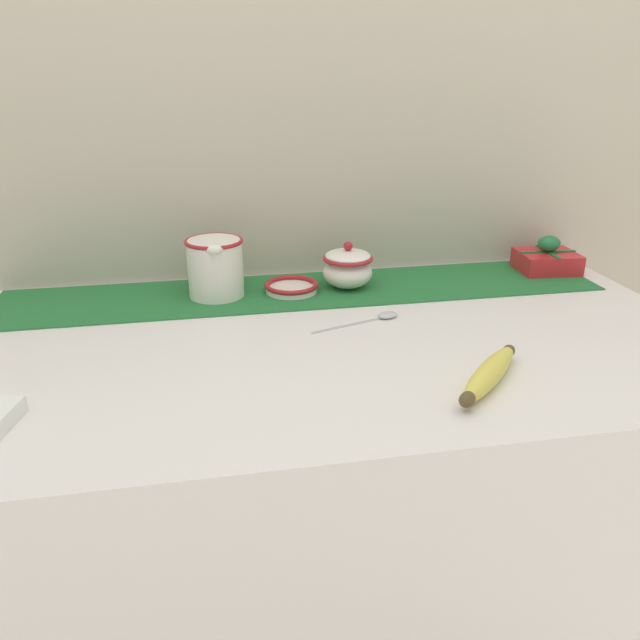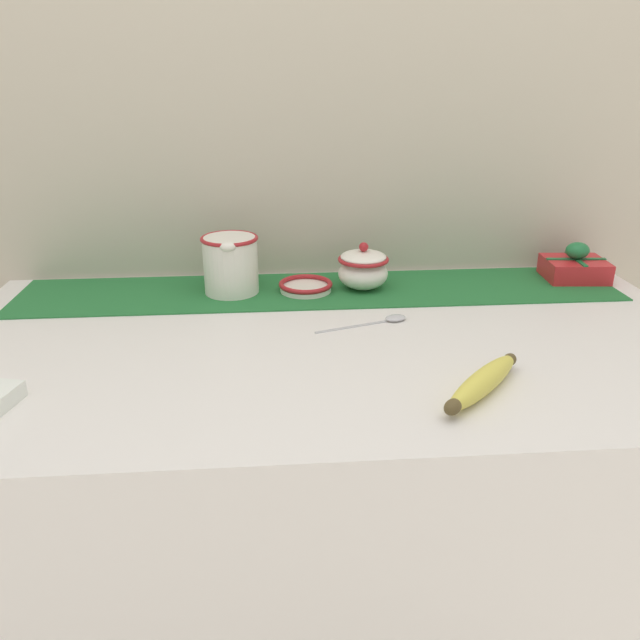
% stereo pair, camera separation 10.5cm
% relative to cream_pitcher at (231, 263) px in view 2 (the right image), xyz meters
% --- Properties ---
extents(countertop, '(1.38, 0.75, 0.92)m').
position_rel_cream_pitcher_xyz_m(countertop, '(0.19, -0.25, -0.53)').
color(countertop, silver).
rests_on(countertop, ground_plane).
extents(back_wall, '(2.18, 0.04, 2.40)m').
position_rel_cream_pitcher_xyz_m(back_wall, '(0.19, 0.15, 0.21)').
color(back_wall, '#B7AD99').
rests_on(back_wall, ground_plane).
extents(table_runner, '(1.27, 0.23, 0.00)m').
position_rel_cream_pitcher_xyz_m(table_runner, '(0.19, -0.00, -0.07)').
color(table_runner, '#236B33').
rests_on(table_runner, countertop).
extents(cream_pitcher, '(0.12, 0.14, 0.12)m').
position_rel_cream_pitcher_xyz_m(cream_pitcher, '(0.00, 0.00, 0.00)').
color(cream_pitcher, white).
rests_on(cream_pitcher, countertop).
extents(sugar_bowl, '(0.11, 0.11, 0.10)m').
position_rel_cream_pitcher_xyz_m(sugar_bowl, '(0.28, -0.00, -0.02)').
color(sugar_bowl, white).
rests_on(sugar_bowl, countertop).
extents(small_dish, '(0.11, 0.11, 0.02)m').
position_rel_cream_pitcher_xyz_m(small_dish, '(0.16, -0.01, -0.05)').
color(small_dish, white).
rests_on(small_dish, countertop).
extents(banana, '(0.17, 0.17, 0.04)m').
position_rel_cream_pitcher_xyz_m(banana, '(0.39, -0.47, -0.05)').
color(banana, '#DBCC4C').
rests_on(banana, countertop).
extents(spoon, '(0.18, 0.07, 0.01)m').
position_rel_cream_pitcher_xyz_m(spoon, '(0.30, -0.18, -0.06)').
color(spoon, '#B7B7BC').
rests_on(spoon, countertop).
extents(gift_box, '(0.14, 0.12, 0.08)m').
position_rel_cream_pitcher_xyz_m(gift_box, '(0.76, 0.03, -0.04)').
color(gift_box, red).
rests_on(gift_box, countertop).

